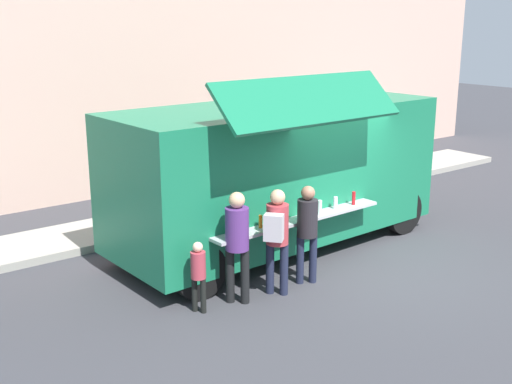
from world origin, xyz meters
TOP-DOWN VIEW (x-y plane):
  - ground_plane at (0.00, 0.00)m, footprint 60.00×60.00m
  - curb_strip at (-4.54, 4.58)m, footprint 28.00×1.60m
  - food_truck_main at (-0.53, 1.96)m, footprint 6.50×3.27m
  - trash_bin at (3.56, 4.28)m, footprint 0.60×0.60m
  - customer_front_ordering at (-1.27, 0.30)m, footprint 0.34×0.34m
  - customer_mid_with_backpack at (-1.97, 0.23)m, footprint 0.55×0.51m
  - customer_rear_waiting at (-2.63, 0.37)m, footprint 0.36×0.36m
  - child_near_queue at (-3.28, 0.45)m, footprint 0.23×0.23m

SIDE VIEW (x-z plane):
  - ground_plane at x=0.00m, z-range 0.00..0.00m
  - curb_strip at x=-4.54m, z-range 0.00..0.15m
  - trash_bin at x=3.56m, z-range 0.00..0.91m
  - child_near_queue at x=-3.28m, z-range 0.11..1.22m
  - customer_front_ordering at x=-1.27m, z-range 0.16..1.83m
  - customer_mid_with_backpack at x=-1.97m, z-range 0.19..1.92m
  - customer_rear_waiting at x=-2.63m, z-range 0.17..1.94m
  - food_truck_main at x=-0.53m, z-range -0.18..3.19m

